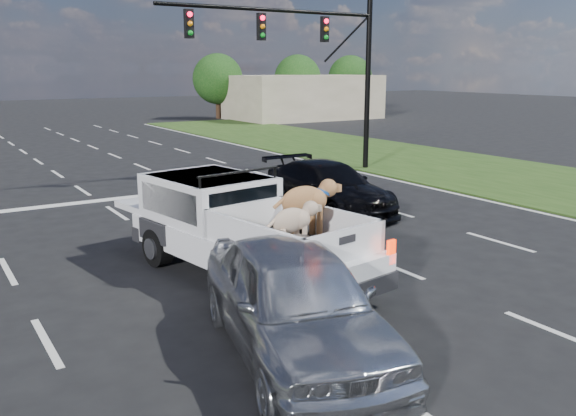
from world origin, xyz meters
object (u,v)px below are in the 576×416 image
(silver_sedan, at_px, (295,300))
(traffic_signal, at_px, (320,53))
(black_coupe, at_px, (328,187))
(pickup_truck, at_px, (242,228))

(silver_sedan, bearing_deg, traffic_signal, 67.89)
(silver_sedan, xyz_separation_m, black_coupe, (5.84, 7.29, -0.12))
(traffic_signal, height_order, black_coupe, traffic_signal)
(pickup_truck, height_order, black_coupe, pickup_truck)
(traffic_signal, height_order, silver_sedan, traffic_signal)
(silver_sedan, height_order, black_coupe, silver_sedan)
(traffic_signal, relative_size, silver_sedan, 1.84)
(silver_sedan, distance_m, black_coupe, 9.34)
(silver_sedan, bearing_deg, pickup_truck, 88.42)
(pickup_truck, relative_size, black_coupe, 1.21)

